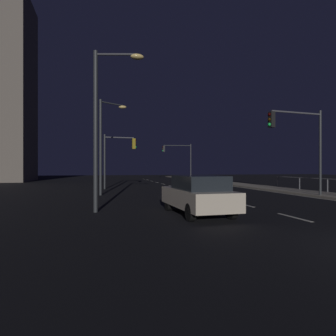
# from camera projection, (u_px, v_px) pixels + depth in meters

# --- Properties ---
(ground_plane) EXTENTS (112.00, 112.00, 0.00)m
(ground_plane) POSITION_uv_depth(u_px,v_px,m) (193.00, 192.00, 23.48)
(ground_plane) COLOR black
(ground_plane) RESTS_ON ground
(sidewalk_right) EXTENTS (2.67, 77.00, 0.14)m
(sidewalk_right) POSITION_uv_depth(u_px,v_px,m) (279.00, 189.00, 25.15)
(sidewalk_right) COLOR #9E937F
(sidewalk_right) RESTS_ON ground
(lane_markings_center) EXTENTS (0.14, 50.00, 0.01)m
(lane_markings_center) POSITION_uv_depth(u_px,v_px,m) (181.00, 189.00, 26.89)
(lane_markings_center) COLOR silver
(lane_markings_center) RESTS_ON ground
(lane_edge_line) EXTENTS (0.14, 53.00, 0.01)m
(lane_edge_line) POSITION_uv_depth(u_px,v_px,m) (235.00, 187.00, 29.68)
(lane_edge_line) COLOR silver
(lane_edge_line) RESTS_ON ground
(car) EXTENTS (2.04, 4.49, 1.57)m
(car) POSITION_uv_depth(u_px,v_px,m) (198.00, 194.00, 11.97)
(car) COLOR beige
(car) RESTS_ON ground
(traffic_light_far_left) EXTENTS (4.06, 0.67, 5.41)m
(traffic_light_far_left) POSITION_uv_depth(u_px,v_px,m) (299.00, 134.00, 18.54)
(traffic_light_far_left) COLOR #2D3033
(traffic_light_far_left) RESTS_ON sidewalk_right
(traffic_light_far_right) EXTENTS (2.92, 0.41, 4.86)m
(traffic_light_far_right) POSITION_uv_depth(u_px,v_px,m) (119.00, 151.00, 26.83)
(traffic_light_far_right) COLOR #2D3033
(traffic_light_far_right) RESTS_ON ground
(traffic_light_mid_right) EXTENTS (4.47, 0.68, 5.42)m
(traffic_light_mid_right) POSITION_uv_depth(u_px,v_px,m) (178.00, 154.00, 45.69)
(traffic_light_mid_right) COLOR #38383D
(traffic_light_mid_right) RESTS_ON sidewalk_right
(street_lamp_far_end) EXTENTS (1.94, 1.33, 6.58)m
(street_lamp_far_end) POSITION_uv_depth(u_px,v_px,m) (105.00, 137.00, 20.74)
(street_lamp_far_end) COLOR #2D3033
(street_lamp_far_end) RESTS_ON ground
(street_lamp_corner) EXTENTS (2.08, 0.65, 6.83)m
(street_lamp_corner) POSITION_uv_depth(u_px,v_px,m) (104.00, 114.00, 12.62)
(street_lamp_corner) COLOR #2D3033
(street_lamp_corner) RESTS_ON ground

